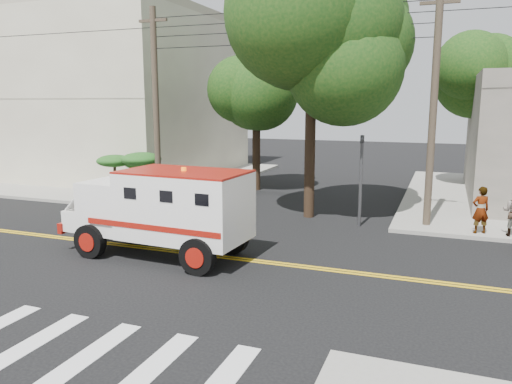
% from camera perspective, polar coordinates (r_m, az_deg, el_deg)
% --- Properties ---
extents(ground, '(100.00, 100.00, 0.00)m').
position_cam_1_polar(ground, '(16.17, -5.19, -7.26)').
color(ground, black).
rests_on(ground, ground).
extents(sidewalk_nw, '(17.00, 17.00, 0.15)m').
position_cam_1_polar(sidewalk_nw, '(34.39, -15.63, 1.86)').
color(sidewalk_nw, gray).
rests_on(sidewalk_nw, ground).
extents(building_left, '(16.00, 14.00, 10.00)m').
position_cam_1_polar(building_left, '(36.47, -17.17, 10.25)').
color(building_left, '#B6AC96').
rests_on(building_left, sidewalk_nw).
extents(utility_pole_left, '(0.28, 0.28, 9.00)m').
position_cam_1_polar(utility_pole_left, '(23.41, -11.35, 9.18)').
color(utility_pole_left, '#382D23').
rests_on(utility_pole_left, ground).
extents(utility_pole_right, '(0.28, 0.28, 9.00)m').
position_cam_1_polar(utility_pole_right, '(20.04, 19.59, 8.65)').
color(utility_pole_right, '#382D23').
rests_on(utility_pole_right, ground).
extents(tree_main, '(6.08, 5.70, 9.85)m').
position_cam_1_polar(tree_main, '(20.76, 7.42, 16.65)').
color(tree_main, black).
rests_on(tree_main, ground).
extents(tree_left, '(4.48, 4.20, 7.70)m').
position_cam_1_polar(tree_left, '(27.34, 0.52, 12.07)').
color(tree_left, black).
rests_on(tree_left, ground).
extents(tree_right, '(4.80, 4.50, 8.20)m').
position_cam_1_polar(tree_right, '(29.70, 25.30, 11.67)').
color(tree_right, black).
rests_on(tree_right, ground).
extents(traffic_signal, '(0.15, 0.18, 3.60)m').
position_cam_1_polar(traffic_signal, '(19.84, 11.92, 2.41)').
color(traffic_signal, '#3F3F42').
rests_on(traffic_signal, ground).
extents(accessibility_sign, '(0.45, 0.10, 2.02)m').
position_cam_1_polar(accessibility_sign, '(24.12, -12.08, 1.70)').
color(accessibility_sign, '#3F3F42').
rests_on(accessibility_sign, ground).
extents(palm_planter, '(3.52, 2.63, 2.36)m').
position_cam_1_polar(palm_planter, '(25.14, -13.92, 2.61)').
color(palm_planter, '#1E3314').
rests_on(palm_planter, sidewalk_nw).
extents(armored_truck, '(6.25, 2.77, 2.79)m').
position_cam_1_polar(armored_truck, '(15.95, -10.56, -1.73)').
color(armored_truck, white).
rests_on(armored_truck, ground).
extents(pedestrian_a, '(0.74, 0.64, 1.73)m').
position_cam_1_polar(pedestrian_a, '(19.76, 24.29, -1.89)').
color(pedestrian_a, gray).
rests_on(pedestrian_a, sidewalk_ne).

